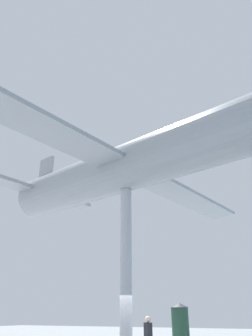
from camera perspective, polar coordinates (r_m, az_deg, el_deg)
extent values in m
cylinder|color=#B7B7BC|center=(13.74, 0.00, -17.41)|extent=(0.48, 0.48, 6.86)
cylinder|color=#93999E|center=(14.95, 0.00, 0.00)|extent=(5.63, 14.00, 2.14)
cube|color=#93999E|center=(14.95, 0.00, 0.00)|extent=(20.15, 6.82, 0.18)
cube|color=#93999E|center=(19.24, -14.16, -4.35)|extent=(6.57, 2.63, 0.18)
cube|color=#93999E|center=(19.64, -13.83, -1.24)|extent=(0.45, 1.11, 2.16)
cube|color=black|center=(16.09, 3.86, -26.42)|extent=(0.42, 0.45, 0.65)
sphere|color=beige|center=(16.07, 3.81, -24.79)|extent=(0.26, 0.26, 0.26)
cylinder|color=#234733|center=(17.88, 9.52, -26.26)|extent=(0.84, 0.84, 2.14)
cone|color=#2D2D33|center=(17.87, 9.25, -22.51)|extent=(0.96, 0.96, 0.21)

